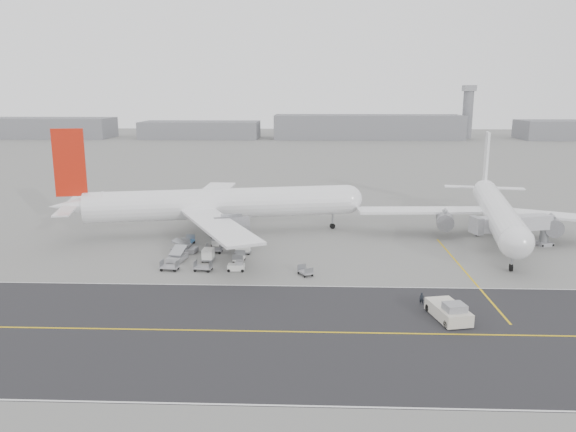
{
  "coord_description": "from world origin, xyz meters",
  "views": [
    {
      "loc": [
        5.54,
        -78.94,
        27.4
      ],
      "look_at": [
        2.11,
        12.0,
        7.21
      ],
      "focal_mm": 35.0,
      "sensor_mm": 36.0,
      "label": 1
    }
  ],
  "objects_px": {
    "control_tower": "(468,111)",
    "ground_crew_a": "(422,299)",
    "airliner_b": "(496,210)",
    "jet_bridge": "(513,225)",
    "airliner_a": "(213,204)",
    "pushback_tug": "(449,311)"
  },
  "relations": [
    {
      "from": "airliner_b",
      "to": "airliner_a",
      "type": "bearing_deg",
      "value": -169.79
    },
    {
      "from": "control_tower",
      "to": "jet_bridge",
      "type": "relative_size",
      "value": 1.95
    },
    {
      "from": "pushback_tug",
      "to": "jet_bridge",
      "type": "relative_size",
      "value": 0.57
    },
    {
      "from": "control_tower",
      "to": "airliner_b",
      "type": "height_order",
      "value": "control_tower"
    },
    {
      "from": "airliner_a",
      "to": "pushback_tug",
      "type": "height_order",
      "value": "airliner_a"
    },
    {
      "from": "pushback_tug",
      "to": "ground_crew_a",
      "type": "height_order",
      "value": "pushback_tug"
    },
    {
      "from": "control_tower",
      "to": "jet_bridge",
      "type": "distance_m",
      "value": 252.29
    },
    {
      "from": "ground_crew_a",
      "to": "control_tower",
      "type": "bearing_deg",
      "value": 92.58
    },
    {
      "from": "control_tower",
      "to": "ground_crew_a",
      "type": "relative_size",
      "value": 19.02
    },
    {
      "from": "airliner_a",
      "to": "jet_bridge",
      "type": "relative_size",
      "value": 3.74
    },
    {
      "from": "airliner_a",
      "to": "jet_bridge",
      "type": "distance_m",
      "value": 55.69
    },
    {
      "from": "airliner_b",
      "to": "ground_crew_a",
      "type": "height_order",
      "value": "airliner_b"
    },
    {
      "from": "pushback_tug",
      "to": "jet_bridge",
      "type": "distance_m",
      "value": 38.58
    },
    {
      "from": "airliner_b",
      "to": "ground_crew_a",
      "type": "bearing_deg",
      "value": -109.15
    },
    {
      "from": "control_tower",
      "to": "airliner_a",
      "type": "xyz_separation_m",
      "value": [
        -113.12,
        -237.15,
        -10.24
      ]
    },
    {
      "from": "airliner_a",
      "to": "ground_crew_a",
      "type": "distance_m",
      "value": 49.95
    },
    {
      "from": "ground_crew_a",
      "to": "jet_bridge",
      "type": "bearing_deg",
      "value": 71.8
    },
    {
      "from": "control_tower",
      "to": "airliner_a",
      "type": "height_order",
      "value": "control_tower"
    },
    {
      "from": "jet_bridge",
      "to": "ground_crew_a",
      "type": "relative_size",
      "value": 9.74
    },
    {
      "from": "control_tower",
      "to": "ground_crew_a",
      "type": "bearing_deg",
      "value": -106.2
    },
    {
      "from": "airliner_b",
      "to": "jet_bridge",
      "type": "bearing_deg",
      "value": -73.97
    },
    {
      "from": "airliner_b",
      "to": "ground_crew_a",
      "type": "relative_size",
      "value": 32.42
    }
  ]
}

